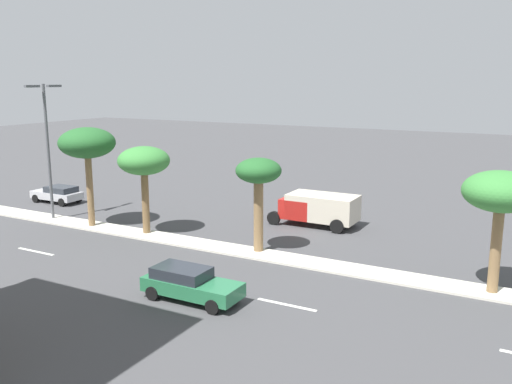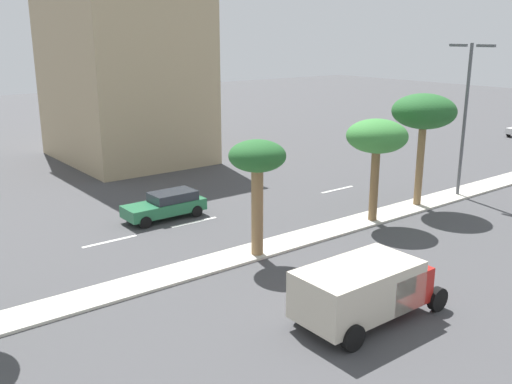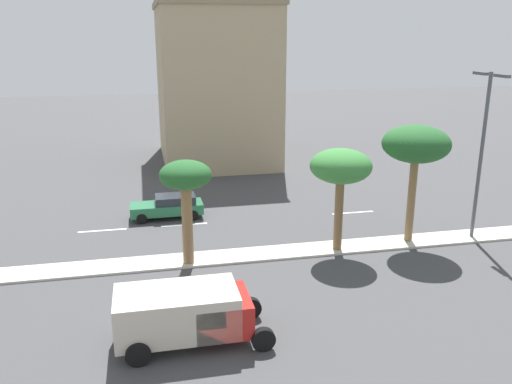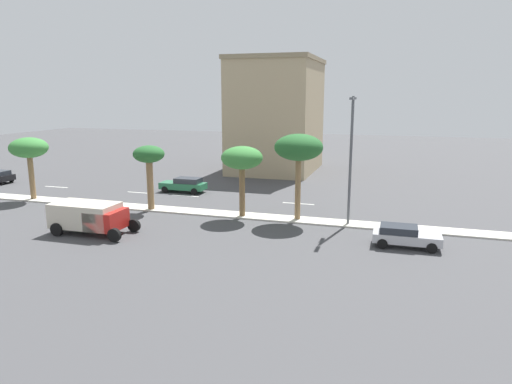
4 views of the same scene
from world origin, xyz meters
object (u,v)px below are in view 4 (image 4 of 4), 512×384
Objects in this scene: sedan_green_front at (184,184)px; sedan_silver_far at (405,236)px; palm_tree_rear at (29,149)px; box_truck at (91,216)px; palm_tree_right at (299,149)px; palm_tree_front at (242,159)px; palm_tree_center at (149,158)px; commercial_building at (277,115)px; street_lamp_trailing at (351,150)px.

sedan_green_front is 1.09× the size of sedan_silver_far.
box_truck is at bearing 57.70° from palm_tree_rear.
palm_tree_right is 9.99m from sedan_silver_far.
palm_tree_front reaches higher than sedan_silver_far.
sedan_green_front is 23.34m from sedan_silver_far.
palm_tree_center is at bearing 175.29° from box_truck.
palm_tree_center is at bearing 88.47° from palm_tree_rear.
palm_tree_front is 0.95× the size of box_truck.
sedan_silver_far is at bearing 72.48° from palm_tree_front.
commercial_building is at bearing 170.13° from box_truck.
street_lamp_trailing is 1.60× the size of box_truck.
sedan_silver_far is at bearing 29.67° from commercial_building.
palm_tree_right is 15.45m from box_truck.
sedan_green_front is at bearing 121.28° from palm_tree_rear.
palm_tree_front is 0.59× the size of street_lamp_trailing.
palm_tree_center reaches higher than box_truck.
street_lamp_trailing is at bearing 91.26° from palm_tree_front.
commercial_building is 23.76m from palm_tree_center.
box_truck is at bearing -66.29° from street_lamp_trailing.
palm_tree_right reaches higher than box_truck.
sedan_green_front is at bearing 179.86° from box_truck.
sedan_green_front is at bearing -118.61° from palm_tree_right.
palm_tree_front is (-0.10, 7.93, 0.19)m from palm_tree_center.
street_lamp_trailing is 18.70m from sedan_green_front.
palm_tree_center is 7.93m from palm_tree_front.
street_lamp_trailing reaches higher than palm_tree_center.
palm_tree_front is 8.19m from street_lamp_trailing.
palm_tree_front is at bearing 90.72° from palm_tree_center.
palm_tree_front reaches higher than sedan_green_front.
street_lamp_trailing is at bearing 66.72° from sedan_green_front.
palm_tree_center is (0.33, 12.22, -0.26)m from palm_tree_rear.
palm_tree_rear is at bearing -90.10° from street_lamp_trailing.
sedan_silver_far is at bearing 99.21° from box_truck.
commercial_building is at bearing -171.96° from palm_tree_front.
palm_tree_center is 20.64m from sedan_silver_far.
commercial_building is 23.40m from palm_tree_front.
palm_tree_right is 15.30m from sedan_green_front.
palm_tree_rear is at bearing -36.51° from commercial_building.
street_lamp_trailing is at bearing 87.38° from palm_tree_right.
palm_tree_rear reaches higher than palm_tree_front.
sedan_green_front is (-7.15, -16.61, -4.76)m from street_lamp_trailing.
commercial_building is at bearing -150.33° from sedan_silver_far.
palm_tree_rear is 14.20m from box_truck.
palm_tree_center is 0.92× the size of box_truck.
sedan_silver_far is at bearing 61.53° from sedan_green_front.
sedan_green_front is 14.46m from box_truck.
palm_tree_right is 1.44× the size of sedan_green_front.
palm_tree_rear is 20.16m from palm_tree_front.
sedan_silver_far is (4.03, 32.20, -3.93)m from palm_tree_rear.
box_truck is (7.36, 11.64, -3.44)m from palm_tree_rear.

